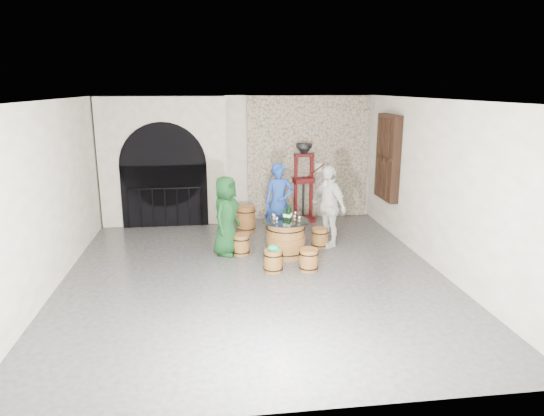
{
  "coord_description": "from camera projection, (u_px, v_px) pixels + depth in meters",
  "views": [
    {
      "loc": [
        -0.77,
        -8.48,
        3.43
      ],
      "look_at": [
        0.44,
        0.87,
        1.05
      ],
      "focal_mm": 32.0,
      "sensor_mm": 36.0,
      "label": 1
    }
  ],
  "objects": [
    {
      "name": "wall_left",
      "position": [
        50.0,
        196.0,
        8.26
      ],
      "size": [
        0.0,
        8.0,
        8.0
      ],
      "primitive_type": "plane",
      "rotation": [
        1.57,
        0.0,
        1.57
      ],
      "color": "silver",
      "rests_on": "ground"
    },
    {
      "name": "barrel_stool_near_right",
      "position": [
        309.0,
        260.0,
        9.24
      ],
      "size": [
        0.38,
        0.38,
        0.43
      ],
      "color": "brown",
      "rests_on": "ground"
    },
    {
      "name": "wall_front",
      "position": [
        291.0,
        274.0,
        4.85
      ],
      "size": [
        8.0,
        0.0,
        8.0
      ],
      "primitive_type": "plane",
      "rotation": [
        -1.57,
        0.0,
        0.0
      ],
      "color": "silver",
      "rests_on": "ground"
    },
    {
      "name": "wine_bottle_left",
      "position": [
        285.0,
        214.0,
        9.92
      ],
      "size": [
        0.08,
        0.08,
        0.32
      ],
      "color": "black",
      "rests_on": "barrel_table"
    },
    {
      "name": "ceiling",
      "position": [
        253.0,
        100.0,
        8.3
      ],
      "size": [
        8.0,
        8.0,
        0.0
      ],
      "primitive_type": "plane",
      "rotation": [
        3.14,
        0.0,
        0.0
      ],
      "color": "beige",
      "rests_on": "wall_back"
    },
    {
      "name": "wine_bottle_center",
      "position": [
        289.0,
        215.0,
        9.87
      ],
      "size": [
        0.08,
        0.08,
        0.32
      ],
      "color": "black",
      "rests_on": "barrel_table"
    },
    {
      "name": "shuttered_window",
      "position": [
        387.0,
        157.0,
        11.37
      ],
      "size": [
        0.23,
        1.1,
        2.0
      ],
      "color": "black",
      "rests_on": "wall_right"
    },
    {
      "name": "wall_back",
      "position": [
        240.0,
        159.0,
        12.54
      ],
      "size": [
        8.0,
        0.0,
        8.0
      ],
      "primitive_type": "plane",
      "rotation": [
        1.57,
        0.0,
        0.0
      ],
      "color": "silver",
      "rests_on": "ground"
    },
    {
      "name": "person_green",
      "position": [
        226.0,
        216.0,
        9.99
      ],
      "size": [
        0.85,
        0.97,
        1.66
      ],
      "primitive_type": "imported",
      "rotation": [
        0.0,
        0.0,
        1.07
      ],
      "color": "#0F3817",
      "rests_on": "ground"
    },
    {
      "name": "tasting_glass_f",
      "position": [
        274.0,
        217.0,
        9.99
      ],
      "size": [
        0.05,
        0.05,
        0.1
      ],
      "primitive_type": null,
      "color": "#BD6724",
      "rests_on": "barrel_table"
    },
    {
      "name": "corking_press",
      "position": [
        304.0,
        177.0,
        12.36
      ],
      "size": [
        0.86,
        0.53,
        2.02
      ],
      "rotation": [
        0.0,
        0.0,
        0.16
      ],
      "color": "#460C0B",
      "rests_on": "ground"
    },
    {
      "name": "barrel_stool_far",
      "position": [
        279.0,
        233.0,
        10.95
      ],
      "size": [
        0.38,
        0.38,
        0.43
      ],
      "color": "brown",
      "rests_on": "ground"
    },
    {
      "name": "tasting_glass_c",
      "position": [
        273.0,
        216.0,
        10.07
      ],
      "size": [
        0.05,
        0.05,
        0.1
      ],
      "primitive_type": null,
      "color": "#BD6724",
      "rests_on": "barrel_table"
    },
    {
      "name": "control_box",
      "position": [
        318.0,
        167.0,
        12.72
      ],
      "size": [
        0.18,
        0.1,
        0.22
      ],
      "primitive_type": "cube",
      "color": "silver",
      "rests_on": "wall_back"
    },
    {
      "name": "stone_facing_panel",
      "position": [
        308.0,
        158.0,
        12.71
      ],
      "size": [
        3.2,
        0.12,
        3.18
      ],
      "primitive_type": "cube",
      "color": "#B2A58E",
      "rests_on": "ground"
    },
    {
      "name": "barrel_stool_left",
      "position": [
        241.0,
        245.0,
        10.12
      ],
      "size": [
        0.38,
        0.38,
        0.43
      ],
      "color": "brown",
      "rests_on": "ground"
    },
    {
      "name": "tasting_glass_a",
      "position": [
        277.0,
        220.0,
        9.78
      ],
      "size": [
        0.05,
        0.05,
        0.1
      ],
      "primitive_type": null,
      "color": "#BD6724",
      "rests_on": "barrel_table"
    },
    {
      "name": "green_cap",
      "position": [
        273.0,
        248.0,
        9.11
      ],
      "size": [
        0.25,
        0.2,
        0.11
      ],
      "color": "#0D995F",
      "rests_on": "barrel_stool_near_left"
    },
    {
      "name": "tasting_glass_b",
      "position": [
        294.0,
        217.0,
        9.96
      ],
      "size": [
        0.05,
        0.05,
        0.1
      ],
      "primitive_type": null,
      "color": "#BD6724",
      "rests_on": "barrel_table"
    },
    {
      "name": "ground",
      "position": [
        255.0,
        274.0,
        9.09
      ],
      "size": [
        8.0,
        8.0,
        0.0
      ],
      "primitive_type": "plane",
      "color": "#303033",
      "rests_on": "ground"
    },
    {
      "name": "tasting_glass_e",
      "position": [
        299.0,
        219.0,
        9.86
      ],
      "size": [
        0.05,
        0.05,
        0.1
      ],
      "primitive_type": null,
      "color": "#BD6724",
      "rests_on": "barrel_table"
    },
    {
      "name": "arched_opening",
      "position": [
        164.0,
        162.0,
        12.06
      ],
      "size": [
        3.1,
        0.6,
        3.19
      ],
      "color": "silver",
      "rests_on": "ground"
    },
    {
      "name": "barrel_table",
      "position": [
        286.0,
        238.0,
        10.01
      ],
      "size": [
        0.98,
        0.98,
        0.76
      ],
      "color": "brown",
      "rests_on": "ground"
    },
    {
      "name": "barrel_stool_right",
      "position": [
        320.0,
        238.0,
        10.57
      ],
      "size": [
        0.38,
        0.38,
        0.43
      ],
      "color": "brown",
      "rests_on": "ground"
    },
    {
      "name": "person_white",
      "position": [
        328.0,
        206.0,
        10.53
      ],
      "size": [
        0.84,
        1.13,
        1.78
      ],
      "primitive_type": "imported",
      "rotation": [
        0.0,
        0.0,
        -1.12
      ],
      "color": "silver",
      "rests_on": "ground"
    },
    {
      "name": "barrel_stool_near_left",
      "position": [
        273.0,
        261.0,
        9.18
      ],
      "size": [
        0.38,
        0.38,
        0.43
      ],
      "color": "brown",
      "rests_on": "ground"
    },
    {
      "name": "side_barrel",
      "position": [
        246.0,
        219.0,
        11.67
      ],
      "size": [
        0.48,
        0.48,
        0.64
      ],
      "rotation": [
        0.0,
        0.0,
        -0.16
      ],
      "color": "brown",
      "rests_on": "ground"
    },
    {
      "name": "wine_bottle_right",
      "position": [
        290.0,
        213.0,
        9.99
      ],
      "size": [
        0.08,
        0.08,
        0.32
      ],
      "color": "black",
      "rests_on": "barrel_table"
    },
    {
      "name": "person_blue",
      "position": [
        279.0,
        202.0,
        10.87
      ],
      "size": [
        0.67,
        0.46,
        1.78
      ],
      "primitive_type": "imported",
      "rotation": [
        0.0,
        0.0,
        -0.06
      ],
      "color": "navy",
      "rests_on": "ground"
    },
    {
      "name": "tasting_glass_d",
      "position": [
        295.0,
        214.0,
        10.23
      ],
      "size": [
        0.05,
        0.05,
        0.1
      ],
      "primitive_type": null,
      "color": "#BD6724",
      "rests_on": "barrel_table"
    },
    {
      "name": "wall_right",
      "position": [
        438.0,
        186.0,
        9.13
      ],
      "size": [
        0.0,
        8.0,
        8.0
      ],
      "primitive_type": "plane",
      "rotation": [
        1.57,
        0.0,
        -1.57
      ],
      "color": "silver",
      "rests_on": "ground"
    }
  ]
}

